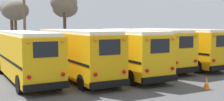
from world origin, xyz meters
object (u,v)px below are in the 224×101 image
(school_bus_1, at_px, (75,52))
(traffic_cone, at_px, (207,83))
(bare_tree_1, at_px, (64,3))
(school_bus_2, at_px, (117,50))
(utility_pole, at_px, (25,20))
(bare_tree_0, at_px, (11,10))
(school_bus_4, at_px, (173,46))
(school_bus_0, at_px, (25,54))
(bare_tree_2, at_px, (15,11))
(bare_tree_3, at_px, (65,8))
(school_bus_3, at_px, (141,47))

(school_bus_1, height_order, traffic_cone, school_bus_1)
(bare_tree_1, bearing_deg, school_bus_2, -94.35)
(utility_pole, distance_m, bare_tree_0, 8.75)
(school_bus_4, xyz_separation_m, bare_tree_1, (-5.33, 14.68, 4.64))
(school_bus_4, bearing_deg, school_bus_0, -176.89)
(school_bus_1, bearing_deg, traffic_cone, -52.80)
(school_bus_0, xyz_separation_m, school_bus_2, (6.55, -0.63, 0.01))
(school_bus_2, xyz_separation_m, school_bus_4, (6.55, 1.34, 0.03))
(school_bus_2, height_order, bare_tree_2, bare_tree_2)
(school_bus_0, height_order, utility_pole, utility_pole)
(school_bus_2, relative_size, school_bus_4, 0.99)
(bare_tree_2, bearing_deg, school_bus_1, -87.38)
(school_bus_2, bearing_deg, bare_tree_3, 82.26)
(bare_tree_1, height_order, traffic_cone, bare_tree_1)
(utility_pole, bearing_deg, traffic_cone, -73.13)
(school_bus_1, bearing_deg, school_bus_3, 11.99)
(school_bus_4, relative_size, bare_tree_2, 1.61)
(school_bus_1, relative_size, bare_tree_3, 1.45)
(bare_tree_2, bearing_deg, school_bus_4, -59.17)
(school_bus_0, xyz_separation_m, bare_tree_2, (2.40, 18.62, 3.67))
(school_bus_2, height_order, utility_pole, utility_pole)
(school_bus_1, xyz_separation_m, school_bus_4, (9.82, 1.15, 0.02))
(school_bus_4, bearing_deg, bare_tree_3, 101.62)
(bare_tree_1, bearing_deg, utility_pole, -154.92)
(bare_tree_0, height_order, traffic_cone, bare_tree_0)
(utility_pole, height_order, bare_tree_0, utility_pole)
(school_bus_0, height_order, bare_tree_1, bare_tree_1)
(school_bus_3, xyz_separation_m, utility_pole, (-7.38, 11.95, 2.40))
(bare_tree_2, bearing_deg, bare_tree_0, 90.61)
(school_bus_1, bearing_deg, utility_pole, 93.56)
(school_bus_2, distance_m, bare_tree_0, 22.87)
(school_bus_2, height_order, school_bus_3, school_bus_3)
(utility_pole, relative_size, bare_tree_1, 1.05)
(utility_pole, xyz_separation_m, bare_tree_3, (6.82, 6.45, 1.77))
(school_bus_0, distance_m, bare_tree_1, 17.86)
(school_bus_3, relative_size, bare_tree_0, 1.52)
(traffic_cone, bearing_deg, school_bus_3, 81.96)
(school_bus_1, distance_m, school_bus_3, 6.69)
(school_bus_0, relative_size, bare_tree_1, 1.28)
(utility_pole, height_order, bare_tree_1, utility_pole)
(school_bus_1, bearing_deg, bare_tree_3, 73.16)
(school_bus_3, relative_size, bare_tree_3, 1.45)
(school_bus_0, xyz_separation_m, bare_tree_0, (2.37, 21.51, 3.95))
(school_bus_3, bearing_deg, school_bus_0, -174.50)
(bare_tree_0, xyz_separation_m, bare_tree_1, (5.39, -6.12, 0.73))
(school_bus_0, relative_size, school_bus_4, 0.91)
(school_bus_4, distance_m, bare_tree_1, 16.29)
(utility_pole, distance_m, traffic_cone, 21.65)
(bare_tree_0, relative_size, bare_tree_1, 0.90)
(school_bus_2, distance_m, bare_tree_2, 20.03)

